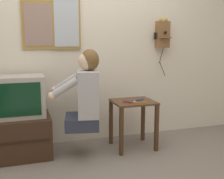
# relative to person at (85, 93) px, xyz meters

# --- Properties ---
(wall_back) EXTENTS (6.80, 0.05, 2.55)m
(wall_back) POSITION_rel_person_xyz_m (0.09, 0.51, 0.56)
(wall_back) COLOR silver
(wall_back) RESTS_ON ground_plane
(side_table) EXTENTS (0.48, 0.43, 0.57)m
(side_table) POSITION_rel_person_xyz_m (0.59, 0.06, -0.28)
(side_table) COLOR #51331E
(side_table) RESTS_ON ground_plane
(person) EXTENTS (0.59, 0.50, 0.87)m
(person) POSITION_rel_person_xyz_m (0.00, 0.00, 0.00)
(person) COLOR #2D3347
(person) RESTS_ON ground_plane
(tv_stand) EXTENTS (0.66, 0.53, 0.45)m
(tv_stand) POSITION_rel_person_xyz_m (-0.70, 0.20, -0.49)
(tv_stand) COLOR #382316
(tv_stand) RESTS_ON ground_plane
(television) EXTENTS (0.55, 0.39, 0.45)m
(television) POSITION_rel_person_xyz_m (-0.70, 0.22, -0.04)
(television) COLOR #ADA89E
(television) RESTS_ON tv_stand
(wall_phone_antique) EXTENTS (0.21, 0.18, 0.76)m
(wall_phone_antique) POSITION_rel_person_xyz_m (1.14, 0.43, 0.64)
(wall_phone_antique) COLOR brown
(framed_picture) EXTENTS (0.42, 0.03, 0.56)m
(framed_picture) POSITION_rel_person_xyz_m (-0.41, 0.47, 0.74)
(framed_picture) COLOR olive
(wall_mirror) EXTENTS (0.33, 0.03, 0.66)m
(wall_mirror) POSITION_rel_person_xyz_m (-0.11, 0.47, 0.78)
(wall_mirror) COLOR olive
(cell_phone_held) EXTENTS (0.12, 0.14, 0.01)m
(cell_phone_held) POSITION_rel_person_xyz_m (0.50, 0.00, -0.13)
(cell_phone_held) COLOR maroon
(cell_phone_held) RESTS_ON side_table
(cell_phone_spare) EXTENTS (0.12, 0.13, 0.01)m
(cell_phone_spare) POSITION_rel_person_xyz_m (0.68, 0.08, -0.13)
(cell_phone_spare) COLOR navy
(cell_phone_spare) RESTS_ON side_table
(toothbrush) EXTENTS (0.16, 0.03, 0.02)m
(toothbrush) POSITION_rel_person_xyz_m (0.61, -0.06, -0.13)
(toothbrush) COLOR orange
(toothbrush) RESTS_ON side_table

